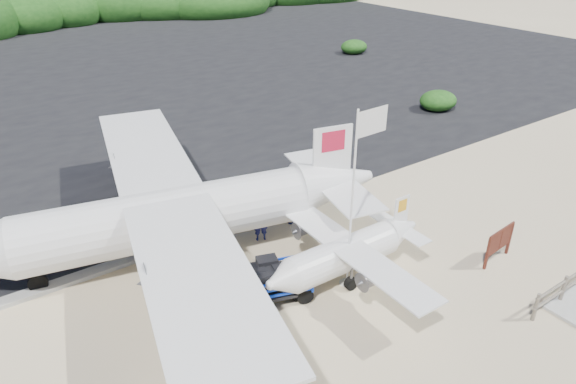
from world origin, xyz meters
name	(u,v)px	position (x,y,z in m)	size (l,w,h in m)	color
ground	(351,272)	(0.00, 0.00, 0.00)	(160.00, 160.00, 0.00)	beige
asphalt_apron	(95,79)	(0.00, 30.00, 0.00)	(90.00, 50.00, 0.04)	#B2B2B2
lagoon	(72,356)	(-9.00, 1.50, 0.00)	(9.00, 7.00, 0.40)	#B2B2B2
vegetation_band	(30,29)	(0.00, 55.00, 0.00)	(124.00, 8.00, 4.40)	#B2B2B2
baggage_cart	(273,298)	(-2.98, 0.39, 0.00)	(2.58, 1.47, 1.29)	#0D36D1
flagpole	(347,283)	(-0.48, -0.36, 0.00)	(1.22, 0.51, 6.12)	white
signboard	(495,261)	(4.74, -2.45, 0.00)	(1.67, 0.16, 1.38)	#522217
crew_a	(260,222)	(-1.47, 3.54, 0.77)	(0.56, 0.37, 1.54)	#131649
crew_b	(293,206)	(0.26, 3.85, 0.76)	(0.74, 0.58, 1.53)	#131649
aircraft_large	(313,63)	(16.87, 24.37, 0.00)	(17.90, 17.90, 5.37)	#B2B2B2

